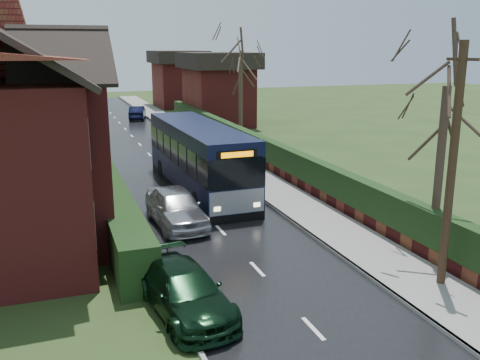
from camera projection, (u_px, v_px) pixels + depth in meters
name	position (u px, v px, depth m)	size (l,w,h in m)	color
ground	(237.00, 248.00, 19.25)	(140.00, 140.00, 0.00)	#364A1F
road	(176.00, 183.00, 28.40)	(6.00, 100.00, 0.02)	black
pavement	(251.00, 175.00, 29.75)	(2.50, 100.00, 0.14)	slate
kerb_right	(230.00, 177.00, 29.36)	(0.12, 100.00, 0.14)	gray
kerb_left	(118.00, 187.00, 27.41)	(0.12, 100.00, 0.10)	gray
front_hedge	(110.00, 200.00, 22.38)	(1.20, 16.00, 1.60)	black
picket_fence	(129.00, 207.00, 22.70)	(0.10, 16.00, 0.90)	tan
right_wall_hedge	(277.00, 157.00, 30.02)	(0.60, 50.00, 1.80)	maroon
bus	(199.00, 159.00, 26.54)	(2.77, 11.00, 3.32)	black
car_silver	(176.00, 207.00, 21.56)	(1.82, 4.52, 1.54)	silver
car_green	(185.00, 291.00, 14.48)	(1.79, 4.41, 1.28)	black
car_distant	(137.00, 113.00, 52.59)	(1.41, 4.04, 1.33)	black
bus_stop_sign	(261.00, 159.00, 25.33)	(0.13, 0.43, 2.83)	slate
telegraph_pole	(452.00, 169.00, 15.32)	(0.38, 0.91, 7.26)	#2F2014
tree_right_near	(448.00, 73.00, 16.84)	(3.88, 3.88, 8.38)	#362820
tree_right_far	(241.00, 52.00, 39.18)	(4.58, 4.58, 8.85)	#392B22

